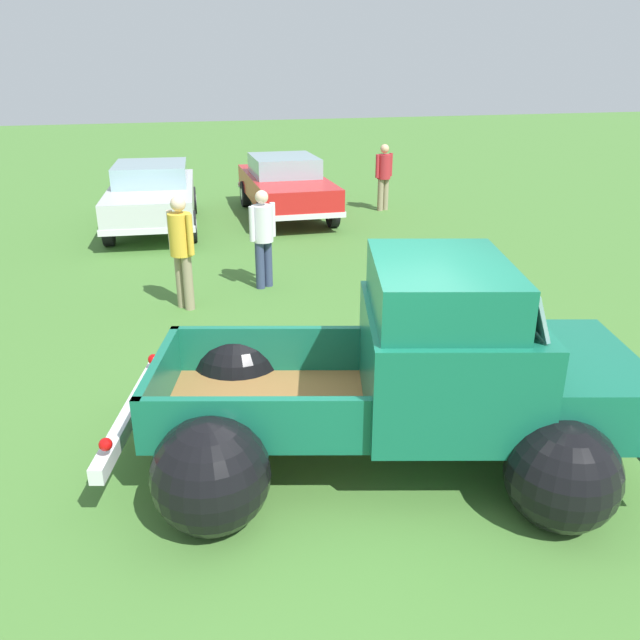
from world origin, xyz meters
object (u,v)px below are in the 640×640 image
spectator_1 (263,233)px  lane_cone_1 (444,317)px  vintage_pickup_truck (416,385)px  show_car_0 (152,193)px  show_car_1 (285,184)px  spectator_0 (384,173)px  spectator_2 (181,246)px  lane_cone_0 (499,313)px

spectator_1 → lane_cone_1: (1.90, -2.81, -0.61)m
vintage_pickup_truck → show_car_0: vintage_pickup_truck is taller
spectator_1 → show_car_1: bearing=133.8°
show_car_0 → spectator_1: bearing=23.6°
vintage_pickup_truck → lane_cone_1: size_ratio=7.88×
vintage_pickup_truck → spectator_0: bearing=86.0°
vintage_pickup_truck → show_car_1: (1.25, 10.48, 0.02)m
show_car_1 → spectator_2: size_ratio=2.58×
show_car_0 → lane_cone_0: (4.26, -7.71, -0.47)m
spectator_0 → spectator_2: size_ratio=0.96×
vintage_pickup_truck → lane_cone_1: 2.94m
vintage_pickup_truck → lane_cone_1: vintage_pickup_truck is taller
spectator_0 → spectator_1: size_ratio=1.02×
show_car_1 → lane_cone_1: 8.04m
vintage_pickup_truck → spectator_0: size_ratio=3.01×
spectator_2 → lane_cone_0: bearing=-63.7°
spectator_0 → lane_cone_0: size_ratio=2.62×
vintage_pickup_truck → lane_cone_0: (2.34, 2.39, -0.45)m
spectator_1 → spectator_2: spectator_2 is taller
lane_cone_1 → lane_cone_0: bearing=-4.8°
lane_cone_0 → vintage_pickup_truck: bearing=-134.4°
vintage_pickup_truck → spectator_0: 11.09m
lane_cone_1 → show_car_1: bearing=92.2°
spectator_0 → spectator_1: (-4.14, -5.15, -0.02)m
spectator_0 → lane_cone_0: 8.18m
show_car_1 → spectator_2: bearing=-24.6°
vintage_pickup_truck → lane_cone_0: size_ratio=7.88×
vintage_pickup_truck → lane_cone_0: 3.38m
spectator_0 → spectator_2: bearing=-62.9°
lane_cone_1 → spectator_2: bearing=146.3°
lane_cone_0 → show_car_0: bearing=118.9°
show_car_1 → lane_cone_0: 8.18m
lane_cone_0 → lane_cone_1: 0.79m
lane_cone_1 → spectator_0: bearing=74.3°
spectator_2 → lane_cone_0: 4.67m
show_car_1 → spectator_2: (-2.95, -5.86, 0.20)m
vintage_pickup_truck → spectator_1: bearing=109.8°
show_car_1 → spectator_1: bearing=-14.9°
show_car_1 → spectator_0: (2.54, -0.06, 0.16)m
vintage_pickup_truck → spectator_0: vintage_pickup_truck is taller
show_car_0 → vintage_pickup_truck: bearing=16.4°
vintage_pickup_truck → show_car_1: vintage_pickup_truck is taller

